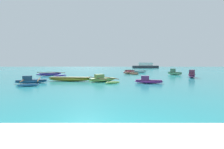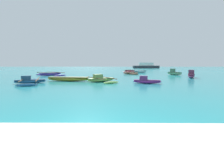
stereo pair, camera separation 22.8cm
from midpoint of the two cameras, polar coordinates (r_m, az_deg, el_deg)
The scene contains 11 objects.
moored_boat_0 at distance 12.79m, azimuth 12.84°, elevation -2.30°, with size 2.35×1.03×0.62m.
moored_boat_1 at distance 14.26m, azimuth -29.07°, elevation -2.10°, with size 2.97×4.49×0.64m.
moored_boat_2 at distance 14.70m, azimuth -16.45°, elevation -1.58°, with size 4.20×1.07×0.39m.
moored_boat_3 at distance 25.08m, azimuth 6.75°, elevation 0.55°, with size 2.48×4.08×0.35m.
moored_boat_4 at distance 23.33m, azimuth -22.73°, elevation 0.18°, with size 4.91×4.27×0.46m.
moored_boat_5 at distance 30.61m, azimuth 6.26°, elevation 1.27°, with size 3.03×3.42×0.51m.
moored_boat_6 at distance 28.65m, azimuth 10.26°, elevation 1.10°, with size 2.89×2.18×0.46m.
moored_boat_7 at distance 13.75m, azimuth -4.54°, elevation -1.76°, with size 3.19×4.04×0.69m.
moored_boat_8 at distance 20.19m, azimuth 27.56°, elevation -0.12°, with size 1.68×2.40×0.95m.
moored_boat_9 at distance 24.47m, azimuth 22.16°, elevation 0.64°, with size 1.78×2.11×0.96m.
distant_ferry at distance 68.90m, azimuth 12.22°, elevation 3.22°, with size 11.46×2.52×2.52m.
Camera 1 is at (0.17, -2.57, 1.54)m, focal length 24.00 mm.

